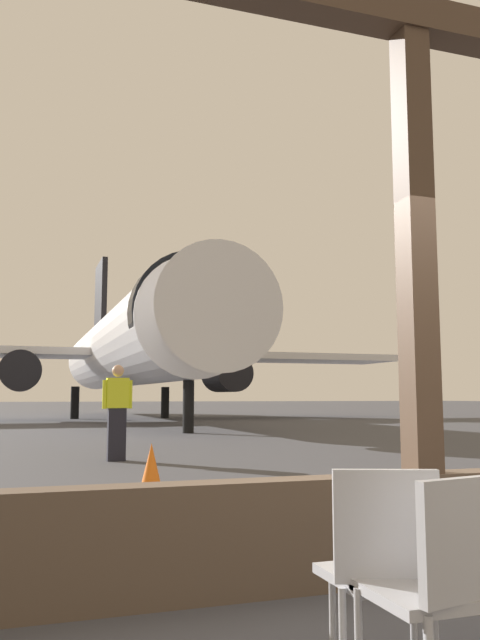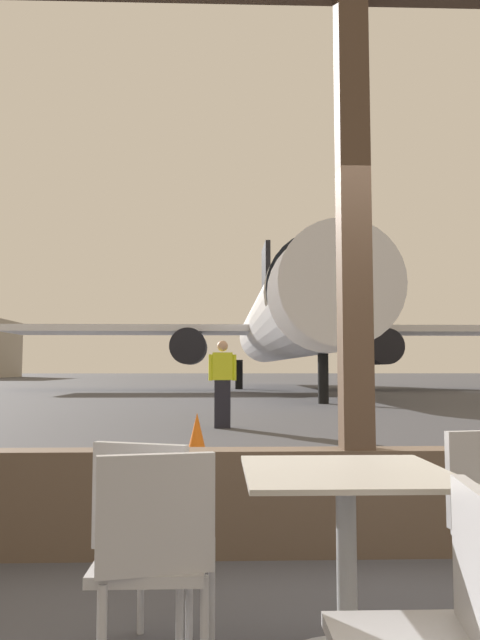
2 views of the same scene
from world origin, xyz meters
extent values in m
plane|color=#424247|center=(0.00, 40.00, 0.00)|extent=(220.00, 220.00, 0.00)
cube|color=brown|center=(0.00, 0.00, 0.33)|extent=(7.63, 0.24, 0.66)
cube|color=#4C3828|center=(0.00, 0.00, 3.84)|extent=(7.63, 0.24, 0.24)
cube|color=#4C3828|center=(0.00, 0.00, 1.86)|extent=(0.20, 0.20, 3.72)
cube|color=#B2B2B7|center=(-1.13, -1.67, 0.47)|extent=(0.40, 0.40, 0.04)
cube|color=#B2B2B7|center=(-1.10, -1.85, 0.69)|extent=(0.40, 0.12, 0.40)
cylinder|color=#B2B2B7|center=(-1.00, -1.47, 0.23)|extent=(0.03, 0.03, 0.47)
cube|color=#B2B2B7|center=(-1.13, -1.35, 0.45)|extent=(0.40, 0.40, 0.04)
cube|color=#B2B2B7|center=(-1.20, -1.52, 0.67)|extent=(0.39, 0.18, 0.42)
cylinder|color=#B2B2B7|center=(-1.24, -1.13, 0.22)|extent=(0.03, 0.03, 0.45)
cylinder|color=#B2B2B7|center=(-0.92, -1.25, 0.22)|extent=(0.03, 0.03, 0.45)
cylinder|color=silver|center=(2.59, 29.76, 3.64)|extent=(3.92, 28.08, 3.92)
cone|color=silver|center=(2.59, 14.43, 3.64)|extent=(3.73, 2.60, 3.73)
cylinder|color=black|center=(2.59, 16.33, 3.79)|extent=(4.00, 0.90, 4.00)
cube|color=silver|center=(10.71, 30.39, 3.34)|extent=(14.28, 4.20, 0.36)
cylinder|color=black|center=(-2.57, 28.99, 2.34)|extent=(1.90, 3.20, 1.90)
cylinder|color=black|center=(7.75, 28.99, 2.34)|extent=(1.90, 3.20, 1.90)
cube|color=black|center=(2.59, 42.30, 8.01)|extent=(0.36, 4.40, 5.20)
cylinder|color=black|center=(2.59, 16.63, 0.84)|extent=(0.36, 0.36, 1.68)
cylinder|color=black|center=(0.19, 31.39, 0.84)|extent=(0.44, 0.44, 1.68)
cylinder|color=black|center=(4.99, 31.39, 0.84)|extent=(0.44, 0.44, 1.68)
cube|color=black|center=(-0.84, 8.31, 0.47)|extent=(0.32, 0.20, 0.95)
cube|color=yellow|center=(-0.84, 8.31, 1.23)|extent=(0.40, 0.22, 0.55)
sphere|color=tan|center=(-0.84, 8.31, 1.63)|extent=(0.22, 0.22, 0.22)
cylinder|color=yellow|center=(-1.07, 8.26, 1.20)|extent=(0.09, 0.09, 0.52)
cylinder|color=yellow|center=(-0.60, 8.36, 1.20)|extent=(0.09, 0.09, 0.52)
cone|color=orange|center=(-1.16, 3.33, 0.33)|extent=(0.32, 0.32, 0.66)
cube|color=black|center=(-1.16, 3.33, 0.01)|extent=(0.36, 0.36, 0.03)
camera|label=1|loc=(-2.52, -3.73, 1.16)|focal=36.39mm
camera|label=2|loc=(-0.88, -3.96, 1.18)|focal=34.29mm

